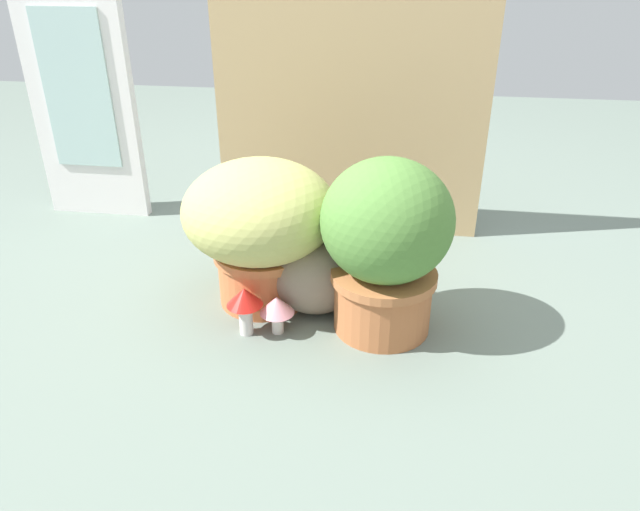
{
  "coord_description": "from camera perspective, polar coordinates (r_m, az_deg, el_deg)",
  "views": [
    {
      "loc": [
        0.31,
        -1.42,
        0.9
      ],
      "look_at": [
        0.1,
        -0.03,
        0.18
      ],
      "focal_mm": 32.5,
      "sensor_mm": 36.0,
      "label": 1
    }
  ],
  "objects": [
    {
      "name": "cat",
      "position": [
        1.61,
        0.52,
        -1.68
      ],
      "size": [
        0.39,
        0.26,
        0.32
      ],
      "color": "gray",
      "rests_on": "ground"
    },
    {
      "name": "cardboard_backdrop",
      "position": [
        2.02,
        2.95,
        15.24
      ],
      "size": [
        0.93,
        0.03,
        0.96
      ],
      "primitive_type": "cube",
      "color": "tan",
      "rests_on": "ground"
    },
    {
      "name": "ground_plane",
      "position": [
        1.71,
        -3.31,
        -4.6
      ],
      "size": [
        6.0,
        6.0,
        0.0
      ],
      "primitive_type": "plane",
      "color": "slate"
    },
    {
      "name": "leafy_planter",
      "position": [
        1.48,
        6.5,
        1.31
      ],
      "size": [
        0.34,
        0.34,
        0.48
      ],
      "color": "#B3673C",
      "rests_on": "ground"
    },
    {
      "name": "mushroom_ornament_pink",
      "position": [
        1.54,
        -4.26,
        -5.1
      ],
      "size": [
        0.09,
        0.09,
        0.11
      ],
      "color": "silver",
      "rests_on": "ground"
    },
    {
      "name": "grass_planter",
      "position": [
        1.61,
        -5.91,
        3.2
      ],
      "size": [
        0.43,
        0.43,
        0.42
      ],
      "color": "#BF693C",
      "rests_on": "ground"
    },
    {
      "name": "window_panel_white",
      "position": [
        2.34,
        -22.37,
        13.93
      ],
      "size": [
        0.39,
        0.05,
        0.87
      ],
      "color": "white",
      "rests_on": "ground"
    },
    {
      "name": "mushroom_ornament_red",
      "position": [
        1.53,
        -7.43,
        -4.5
      ],
      "size": [
        0.1,
        0.1,
        0.14
      ],
      "color": "silver",
      "rests_on": "ground"
    }
  ]
}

